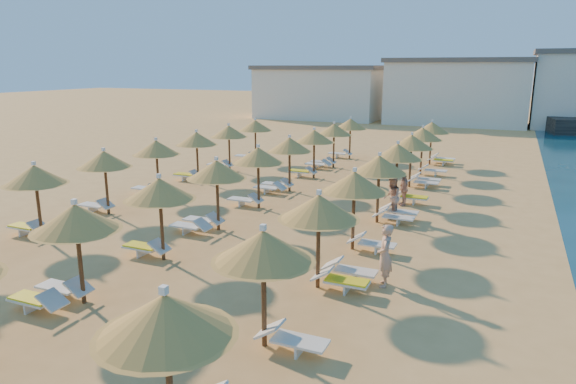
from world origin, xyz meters
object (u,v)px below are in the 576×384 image
at_px(parasol_row_west, 217,171).
at_px(beachgoer_c, 404,189).
at_px(beachgoer_b, 391,197).
at_px(parasol_row_east, 354,183).
at_px(beachgoer_a, 385,256).

relative_size(parasol_row_west, beachgoer_c, 23.59).
relative_size(parasol_row_west, beachgoer_b, 20.62).
height_order(parasol_row_east, beachgoer_a, parasol_row_east).
relative_size(parasol_row_east, beachgoer_a, 20.00).
height_order(beachgoer_c, beachgoer_a, beachgoer_a).
height_order(parasol_row_west, beachgoer_c, parasol_row_west).
relative_size(parasol_row_east, beachgoer_c, 23.59).
distance_m(beachgoer_b, beachgoer_a, 7.19).
relative_size(parasol_row_west, beachgoer_a, 20.00).
bearing_deg(beachgoer_b, parasol_row_east, -15.73).
bearing_deg(beachgoer_a, beachgoer_c, 174.76).
bearing_deg(parasol_row_west, beachgoer_b, 36.35).
relative_size(beachgoer_b, beachgoer_c, 1.14).
height_order(parasol_row_west, beachgoer_b, parasol_row_west).
height_order(beachgoer_b, beachgoer_c, beachgoer_b).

